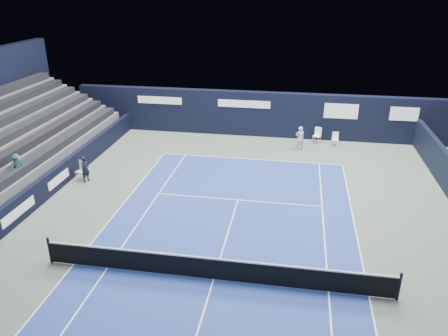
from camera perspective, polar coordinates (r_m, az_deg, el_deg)
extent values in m
plane|color=#4D5B51|center=(18.06, -0.14, -10.55)|extent=(48.00, 48.00, 0.00)
cube|color=navy|center=(16.46, -1.37, -14.36)|extent=(10.97, 23.77, 0.01)
cube|color=white|center=(29.94, 12.03, 4.10)|extent=(0.59, 0.57, 0.04)
cube|color=white|center=(30.04, 12.20, 4.73)|extent=(0.45, 0.19, 0.55)
cylinder|color=white|center=(30.14, 12.46, 3.70)|extent=(0.03, 0.03, 0.49)
cylinder|color=white|center=(30.25, 11.75, 3.83)|extent=(0.03, 0.03, 0.49)
cylinder|color=white|center=(29.80, 12.24, 3.49)|extent=(0.03, 0.03, 0.49)
cylinder|color=white|center=(29.91, 11.52, 3.63)|extent=(0.03, 0.03, 0.49)
cube|color=white|center=(30.04, 12.23, 4.90)|extent=(0.38, 0.21, 0.35)
cube|color=white|center=(29.72, 14.31, 3.61)|extent=(0.42, 0.40, 0.04)
cube|color=white|center=(29.81, 14.35, 4.17)|extent=(0.40, 0.05, 0.48)
cylinder|color=white|center=(29.95, 14.59, 3.30)|extent=(0.02, 0.02, 0.42)
cylinder|color=white|center=(29.93, 13.94, 3.36)|extent=(0.02, 0.02, 0.42)
cylinder|color=white|center=(29.64, 14.60, 3.09)|extent=(0.02, 0.02, 0.42)
cylinder|color=white|center=(29.63, 13.94, 3.15)|extent=(0.02, 0.02, 0.42)
cube|color=silver|center=(25.04, -18.17, -0.42)|extent=(0.55, 0.54, 0.04)
cube|color=silver|center=(25.07, -17.95, 0.36)|extent=(0.46, 0.13, 0.56)
cylinder|color=silver|center=(25.14, -17.48, -0.84)|extent=(0.03, 0.03, 0.49)
cylinder|color=silver|center=(25.38, -18.19, -0.70)|extent=(0.03, 0.03, 0.49)
cylinder|color=silver|center=(24.88, -18.02, -1.17)|extent=(0.03, 0.03, 0.49)
cylinder|color=silver|center=(25.12, -18.72, -1.02)|extent=(0.03, 0.03, 0.49)
imported|color=black|center=(24.67, -17.65, -0.14)|extent=(0.53, 0.61, 1.42)
cube|color=white|center=(26.76, 3.48, 1.17)|extent=(10.97, 0.06, 0.00)
cube|color=white|center=(16.51, 18.42, -15.61)|extent=(0.06, 23.77, 0.00)
cube|color=white|center=(18.14, -19.02, -11.80)|extent=(0.06, 23.77, 0.00)
cube|color=white|center=(16.33, 13.50, -15.46)|extent=(0.06, 23.77, 0.00)
cube|color=white|center=(17.58, -14.99, -12.49)|extent=(0.06, 23.77, 0.00)
cube|color=white|center=(21.80, 1.84, -4.17)|extent=(8.23, 0.06, 0.00)
cube|color=white|center=(16.46, -1.37, -14.34)|extent=(0.06, 12.80, 0.00)
cube|color=white|center=(26.62, 3.45, 1.05)|extent=(0.06, 0.30, 0.00)
cylinder|color=black|center=(16.38, 21.91, -14.16)|extent=(0.10, 0.10, 1.10)
cylinder|color=black|center=(18.28, -21.81, -9.94)|extent=(0.10, 0.10, 1.10)
cube|color=black|center=(16.19, -1.39, -13.08)|extent=(12.80, 0.03, 0.86)
cube|color=white|center=(15.92, -1.40, -11.78)|extent=(12.80, 0.05, 0.06)
cube|color=black|center=(30.60, 4.54, 7.05)|extent=(26.00, 0.60, 3.10)
cube|color=silver|center=(31.47, -8.41, 8.75)|extent=(3.20, 0.02, 0.50)
cube|color=silver|center=(30.19, 2.62, 8.36)|extent=(3.60, 0.02, 0.50)
cube|color=silver|center=(30.18, 15.04, 7.18)|extent=(2.20, 0.02, 1.00)
cube|color=silver|center=(30.82, 22.49, 6.53)|extent=(1.80, 0.02, 0.90)
cube|color=black|center=(24.25, -21.11, -1.34)|extent=(0.30, 22.00, 1.20)
cube|color=silver|center=(21.56, -25.25, -5.16)|extent=(0.02, 2.40, 0.45)
cube|color=silver|center=(24.16, -20.77, -1.37)|extent=(0.02, 2.00, 0.45)
cube|color=#4E4E50|center=(25.24, -21.27, 0.15)|extent=(0.90, 16.00, 1.65)
cube|color=#4B4A4D|center=(25.63, -23.07, 0.75)|extent=(0.90, 16.00, 2.10)
cube|color=#545456|center=(26.04, -24.83, 1.32)|extent=(0.90, 16.00, 2.55)
cube|color=#48484A|center=(26.48, -26.52, 1.88)|extent=(0.90, 16.00, 3.00)
cube|color=black|center=(24.89, -21.60, 2.33)|extent=(0.63, 15.20, 0.40)
cube|color=black|center=(25.21, -23.51, 3.37)|extent=(0.63, 15.20, 0.40)
cube|color=black|center=(25.58, -25.37, 4.39)|extent=(0.63, 15.20, 0.40)
cube|color=black|center=(25.98, -27.19, 5.37)|extent=(0.63, 15.20, 0.40)
imported|color=#224750|center=(22.50, -25.41, 0.41)|extent=(0.58, 0.76, 1.05)
imported|color=silver|center=(28.44, 9.87, 3.87)|extent=(0.66, 0.56, 1.55)
cylinder|color=black|center=(28.07, 9.59, 4.22)|extent=(0.03, 0.29, 0.13)
torus|color=black|center=(27.80, 9.60, 4.25)|extent=(0.30, 0.13, 0.29)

